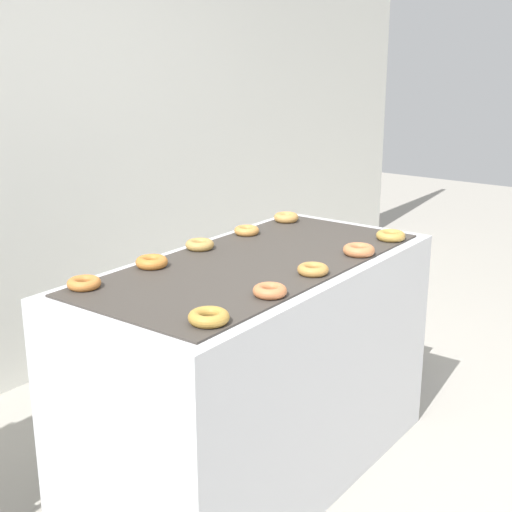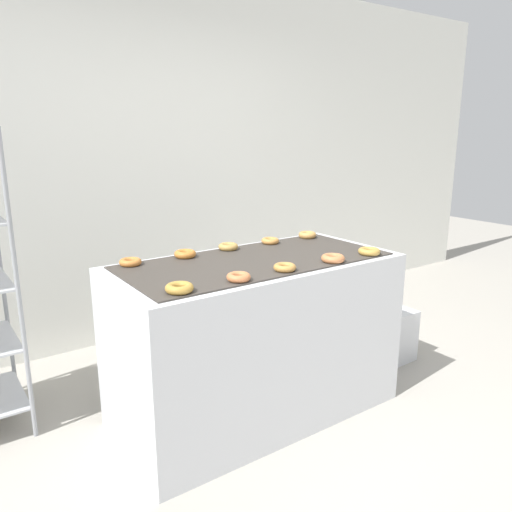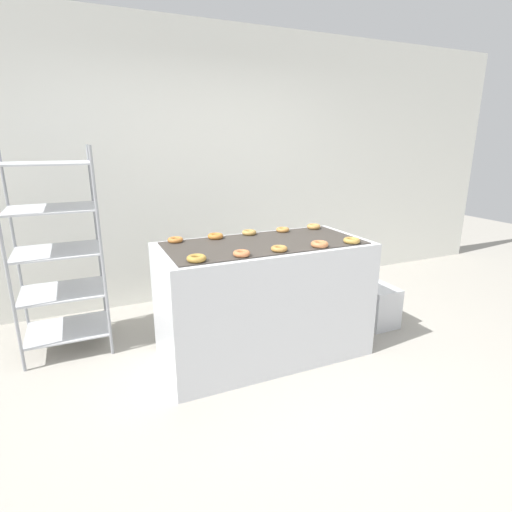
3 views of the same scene
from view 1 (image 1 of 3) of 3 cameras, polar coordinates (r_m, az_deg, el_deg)
name	(u,v)px [view 1 (image 1 of 3)]	position (r m, az deg, el deg)	size (l,w,h in m)	color
wall_back	(10,116)	(3.74, -19.05, 10.55)	(8.00, 0.05, 2.80)	silver
fryer_machine	(256,370)	(2.93, 0.01, -9.14)	(1.60, 0.76, 0.93)	silver
glaze_bin	(377,337)	(4.00, 9.67, -6.43)	(0.28, 0.37, 0.37)	silver
donut_near_leftmost	(209,317)	(2.15, -3.80, -4.90)	(0.13, 0.13, 0.04)	#A97F34
donut_near_left	(270,291)	(2.37, 1.12, -2.80)	(0.12, 0.12, 0.04)	#B86B3E
donut_near_center	(313,269)	(2.60, 4.58, -1.08)	(0.12, 0.12, 0.03)	#AD7A3A
donut_near_right	(359,250)	(2.86, 8.23, 0.48)	(0.13, 0.13, 0.04)	#B46D40
donut_near_rightmost	(391,236)	(3.11, 10.73, 1.61)	(0.13, 0.13, 0.04)	#A78039
donut_far_leftmost	(84,283)	(2.52, -13.60, -2.12)	(0.12, 0.12, 0.03)	#B76D30
donut_far_left	(152,262)	(2.71, -8.34, -0.47)	(0.12, 0.12, 0.04)	#B56D2B
donut_far_center	(199,245)	(2.92, -4.58, 0.90)	(0.12, 0.12, 0.04)	#A78040
donut_far_right	(247,230)	(3.15, -0.75, 2.05)	(0.11, 0.11, 0.03)	#B87B3B
donut_far_rightmost	(286,217)	(3.38, 2.43, 3.11)	(0.12, 0.12, 0.04)	#B17F41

